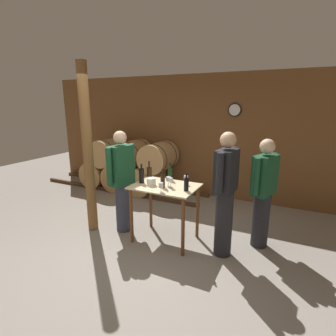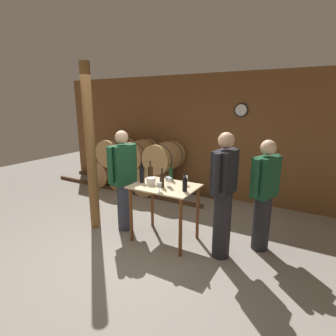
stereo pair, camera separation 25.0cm
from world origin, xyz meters
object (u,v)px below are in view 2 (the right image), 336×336
at_px(wine_bottle_far_left, 142,175).
at_px(wine_bottle_far_right, 185,184).
at_px(wine_bottle_right, 162,180).
at_px(person_visitor_with_scarf, 123,179).
at_px(ice_bucket, 151,181).
at_px(person_host, 264,194).
at_px(wine_glass_near_center, 159,185).
at_px(wine_glass_near_left, 168,179).
at_px(wine_glass_near_right, 170,181).
at_px(wooden_post, 91,150).
at_px(person_visitor_bearded, 223,194).
at_px(wine_glass_far_side, 186,178).
at_px(wine_bottle_center, 171,174).
at_px(wine_bottle_left, 150,172).

height_order(wine_bottle_far_left, wine_bottle_far_right, wine_bottle_far_left).
bearing_deg(wine_bottle_right, person_visitor_with_scarf, 175.41).
distance_m(ice_bucket, person_host, 1.63).
bearing_deg(wine_glass_near_center, ice_bucket, 142.13).
distance_m(wine_glass_near_left, wine_glass_near_right, 0.09).
height_order(wooden_post, wine_bottle_right, wooden_post).
bearing_deg(person_visitor_with_scarf, wine_bottle_far_left, -1.39).
height_order(wine_glass_near_center, person_visitor_bearded, person_visitor_bearded).
bearing_deg(wine_bottle_far_right, wine_glass_near_right, 173.37).
bearing_deg(person_visitor_bearded, wine_bottle_far_left, -178.91).
bearing_deg(wine_glass_near_right, wine_bottle_far_right, -6.63).
bearing_deg(wine_glass_far_side, ice_bucket, -149.66).
relative_size(wine_bottle_right, person_visitor_bearded, 0.16).
height_order(wine_bottle_center, person_visitor_bearded, person_visitor_bearded).
bearing_deg(person_visitor_bearded, wine_glass_near_center, -161.54).
height_order(wine_bottle_far_left, wine_bottle_center, wine_bottle_far_left).
height_order(person_host, person_visitor_with_scarf, person_visitor_with_scarf).
xyz_separation_m(wine_glass_near_left, person_visitor_with_scarf, (-0.82, -0.03, -0.11)).
height_order(wine_bottle_far_left, ice_bucket, wine_bottle_far_left).
relative_size(wine_bottle_far_left, wine_bottle_right, 1.05).
bearing_deg(wine_bottle_right, wine_glass_near_right, 16.56).
xyz_separation_m(wine_bottle_center, wine_glass_far_side, (0.31, -0.10, -0.00)).
distance_m(wine_bottle_center, person_visitor_with_scarf, 0.79).
bearing_deg(wine_bottle_far_right, person_visitor_bearded, 7.77).
bearing_deg(person_visitor_bearded, wine_glass_far_side, 162.86).
bearing_deg(ice_bucket, wine_bottle_right, -4.25).
bearing_deg(person_visitor_bearded, wine_bottle_left, 171.33).
distance_m(wine_bottle_right, wine_glass_near_right, 0.12).
height_order(wine_bottle_right, wine_glass_near_left, wine_bottle_right).
xyz_separation_m(person_host, person_visitor_with_scarf, (-2.11, -0.49, 0.03)).
distance_m(person_host, person_visitor_bearded, 0.65).
distance_m(wine_bottle_far_right, ice_bucket, 0.57).
bearing_deg(wine_bottle_far_right, ice_bucket, 178.97).
xyz_separation_m(ice_bucket, person_visitor_with_scarf, (-0.58, 0.05, -0.06)).
bearing_deg(wine_glass_far_side, wine_bottle_center, 163.00).
height_order(wine_bottle_right, person_host, person_host).
xyz_separation_m(wine_glass_near_center, wine_glass_near_right, (0.04, 0.23, 0.01)).
relative_size(wooden_post, wine_bottle_right, 9.50).
relative_size(wooden_post, wine_glass_near_right, 18.15).
xyz_separation_m(wine_bottle_far_left, wine_glass_near_center, (0.47, -0.25, -0.02)).
distance_m(wine_glass_far_side, person_visitor_with_scarf, 1.05).
distance_m(wine_bottle_far_left, wine_glass_near_center, 0.53).
distance_m(wine_glass_near_left, person_host, 1.38).
height_order(ice_bucket, person_host, person_host).
xyz_separation_m(wine_glass_near_right, person_visitor_with_scarf, (-0.89, 0.03, -0.11)).
bearing_deg(person_visitor_bearded, person_visitor_with_scarf, -179.47).
height_order(wooden_post, wine_bottle_center, wooden_post).
height_order(wine_glass_near_left, wine_glass_near_center, wine_glass_near_left).
relative_size(wine_bottle_far_left, wine_bottle_left, 1.00).
distance_m(wine_bottle_center, wine_glass_near_left, 0.31).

